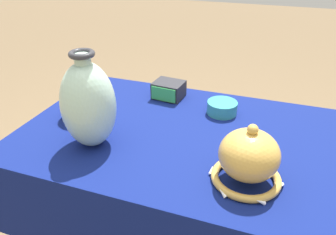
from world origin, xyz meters
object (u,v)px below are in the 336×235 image
at_px(vase_tall_bulbous, 88,104).
at_px(vase_dome_bell, 248,159).
at_px(mosaic_tile_box, 169,90).
at_px(pot_squat_teal, 222,108).
at_px(pot_squat_slate, 81,111).

height_order(vase_tall_bulbous, vase_dome_bell, vase_tall_bulbous).
bearing_deg(mosaic_tile_box, vase_dome_bell, -43.32).
height_order(pot_squat_teal, pot_squat_slate, pot_squat_slate).
xyz_separation_m(vase_dome_bell, pot_squat_slate, (-0.65, 0.17, -0.05)).
height_order(vase_dome_bell, pot_squat_teal, vase_dome_bell).
distance_m(vase_dome_bell, pot_squat_slate, 0.67).
bearing_deg(vase_dome_bell, mosaic_tile_box, 131.31).
relative_size(pot_squat_teal, pot_squat_slate, 0.80).
bearing_deg(pot_squat_slate, pot_squat_teal, 23.23).
distance_m(vase_tall_bulbous, pot_squat_teal, 0.53).
relative_size(mosaic_tile_box, pot_squat_teal, 1.13).
xyz_separation_m(pot_squat_teal, pot_squat_slate, (-0.50, -0.22, 0.00)).
distance_m(vase_tall_bulbous, pot_squat_slate, 0.23).
bearing_deg(pot_squat_slate, vase_dome_bell, -14.27).
xyz_separation_m(vase_tall_bulbous, mosaic_tile_box, (0.12, 0.43, -0.11)).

